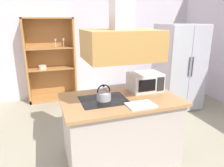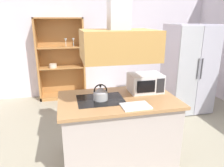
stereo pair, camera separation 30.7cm
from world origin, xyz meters
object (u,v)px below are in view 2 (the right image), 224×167
(dish_cabinet, at_px, (61,64))
(cutting_board, at_px, (136,106))
(refrigerator, at_px, (188,69))
(kettle, at_px, (100,93))
(microwave, at_px, (145,83))

(dish_cabinet, relative_size, cutting_board, 5.70)
(cutting_board, bearing_deg, refrigerator, 43.54)
(refrigerator, relative_size, kettle, 8.62)
(cutting_board, xyz_separation_m, microwave, (0.31, 0.50, 0.12))
(refrigerator, distance_m, cutting_board, 2.37)
(microwave, bearing_deg, dish_cabinet, 115.27)
(cutting_board, bearing_deg, kettle, 139.23)
(dish_cabinet, distance_m, kettle, 2.74)
(refrigerator, distance_m, microwave, 1.81)
(dish_cabinet, xyz_separation_m, microwave, (1.18, -2.51, 0.17))
(microwave, bearing_deg, refrigerator, 38.85)
(refrigerator, relative_size, cutting_board, 5.32)
(cutting_board, distance_m, microwave, 0.60)
(refrigerator, height_order, cutting_board, refrigerator)
(dish_cabinet, relative_size, kettle, 9.23)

